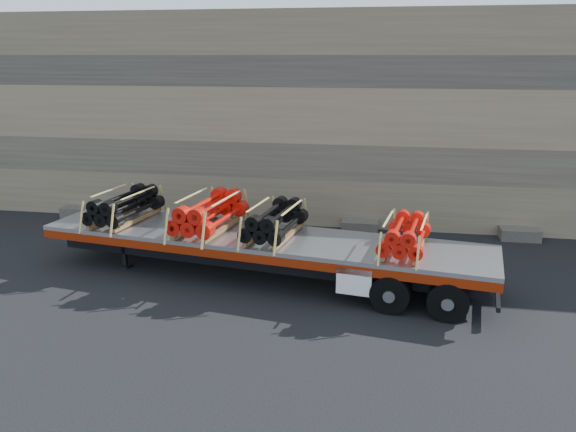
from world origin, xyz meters
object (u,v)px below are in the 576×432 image
trailer (260,257)px  bundle_midfront (209,214)px  bundle_midrear (275,222)px  bundle_rear (405,236)px  bundle_front (125,207)px

trailer → bundle_midfront: bundle_midfront is taller
bundle_midrear → bundle_rear: size_ratio=1.09×
bundle_front → bundle_midrear: size_ratio=1.04×
bundle_front → bundle_rear: (7.56, -1.17, -0.04)m
bundle_rear → bundle_front: bearing=180.0°
bundle_midfront → bundle_rear: bearing=-0.0°
bundle_midfront → bundle_midrear: bundle_midfront is taller
trailer → bundle_rear: bundle_rear is taller
bundle_front → bundle_midfront: size_ratio=0.93×
bundle_midfront → bundle_rear: (5.01, -0.77, -0.07)m
trailer → bundle_front: size_ratio=5.14×
bundle_front → trailer: bearing=-0.0°
trailer → bundle_midrear: 1.06m
bundle_midfront → trailer: bearing=-0.0°
bundle_midfront → bundle_rear: 5.07m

